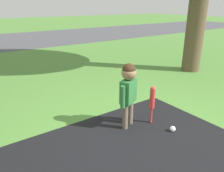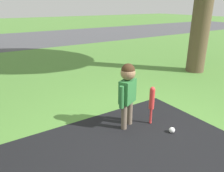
# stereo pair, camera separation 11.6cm
# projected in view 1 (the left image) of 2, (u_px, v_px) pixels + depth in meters

# --- Properties ---
(ground_plane) EXTENTS (60.00, 60.00, 0.00)m
(ground_plane) POSITION_uv_depth(u_px,v_px,m) (147.00, 143.00, 2.87)
(ground_plane) COLOR #518438
(street_strip) EXTENTS (40.00, 6.00, 0.01)m
(street_strip) POSITION_uv_depth(u_px,v_px,m) (1.00, 41.00, 10.73)
(street_strip) COLOR #4C4C51
(street_strip) RESTS_ON ground
(child) EXTENTS (0.36, 0.24, 0.96)m
(child) POSITION_uv_depth(u_px,v_px,m) (128.00, 87.00, 3.05)
(child) COLOR #6B5B4C
(child) RESTS_ON ground
(baseball_bat) EXTENTS (0.08, 0.08, 0.60)m
(baseball_bat) POSITION_uv_depth(u_px,v_px,m) (152.00, 100.00, 3.22)
(baseball_bat) COLOR red
(baseball_bat) RESTS_ON ground
(sports_ball) EXTENTS (0.08, 0.08, 0.08)m
(sports_ball) POSITION_uv_depth(u_px,v_px,m) (173.00, 129.00, 3.11)
(sports_ball) COLOR white
(sports_ball) RESTS_ON ground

